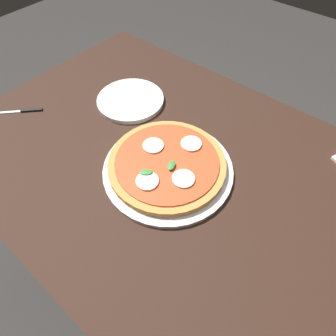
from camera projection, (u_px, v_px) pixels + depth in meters
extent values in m
plane|color=#2D2B28|center=(177.00, 267.00, 1.36)|extent=(6.00, 6.00, 0.00)
cube|color=black|center=(183.00, 173.00, 0.77)|extent=(1.30, 0.83, 0.04)
cube|color=black|center=(14.00, 209.00, 1.14)|extent=(0.07, 0.07, 0.73)
cube|color=black|center=(132.00, 120.00, 1.45)|extent=(0.07, 0.07, 0.73)
cylinder|color=silver|center=(168.00, 169.00, 0.75)|extent=(0.34, 0.34, 0.01)
cylinder|color=#C6843F|center=(167.00, 164.00, 0.74)|extent=(0.30, 0.30, 0.02)
cylinder|color=#CC4723|center=(167.00, 161.00, 0.73)|extent=(0.27, 0.27, 0.00)
cylinder|color=#F4EACC|center=(183.00, 179.00, 0.69)|extent=(0.06, 0.06, 0.00)
cylinder|color=#F4EACC|center=(191.00, 144.00, 0.76)|extent=(0.06, 0.06, 0.00)
cylinder|color=#F4EACC|center=(153.00, 146.00, 0.75)|extent=(0.06, 0.06, 0.00)
cylinder|color=#F4EACC|center=(147.00, 181.00, 0.68)|extent=(0.06, 0.06, 0.00)
ellipsoid|color=#337F38|center=(171.00, 165.00, 0.71)|extent=(0.03, 0.03, 0.00)
ellipsoid|color=#337F38|center=(146.00, 172.00, 0.70)|extent=(0.04, 0.03, 0.00)
cylinder|color=white|center=(131.00, 100.00, 0.92)|extent=(0.21, 0.21, 0.01)
cube|color=black|center=(32.00, 110.00, 0.89)|extent=(0.05, 0.05, 0.01)
cube|color=silver|center=(1.00, 113.00, 0.89)|extent=(0.09, 0.09, 0.00)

